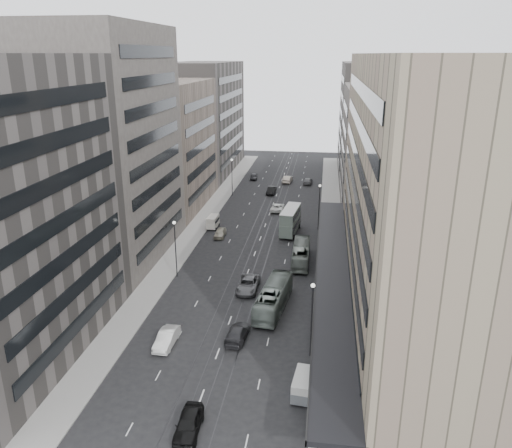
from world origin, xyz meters
The scene contains 29 objects.
ground centered at (0.00, 0.00, 0.00)m, with size 220.00×220.00×0.00m, color black.
sidewalk_right centered at (12.00, 37.50, 0.07)m, with size 4.00×125.00×0.15m, color gray.
sidewalk_left centered at (-12.00, 37.50, 0.07)m, with size 4.00×125.00×0.15m, color gray.
department_store centered at (21.45, 8.00, 14.95)m, with size 19.20×60.00×30.00m.
building_right_mid centered at (21.50, 52.00, 12.00)m, with size 15.00×28.00×24.00m, color #4C4741.
building_right_far centered at (21.50, 82.00, 14.00)m, with size 15.00×32.00×28.00m, color #615B57.
building_left_b centered at (-21.50, 19.00, 17.00)m, with size 15.00×26.00×34.00m, color #4C4741.
building_left_c centered at (-21.50, 46.00, 12.50)m, with size 15.00×28.00×25.00m, color #79695E.
building_left_d centered at (-21.50, 79.00, 14.00)m, with size 15.00×38.00×28.00m, color #615B57.
lamp_right_near centered at (9.70, -5.00, 5.20)m, with size 0.44×0.44×8.32m.
lamp_right_far centered at (9.70, 35.00, 5.20)m, with size 0.44×0.44×8.32m.
lamp_left_near centered at (-9.70, 12.00, 5.20)m, with size 0.44×0.44×8.32m.
lamp_left_far centered at (-9.70, 55.00, 5.20)m, with size 0.44×0.44×8.32m.
bus_near centered at (4.81, 4.58, 1.58)m, with size 2.65×11.34×3.16m, color gray.
bus_far centered at (7.41, 19.61, 1.43)m, with size 2.40×10.25×2.85m, color gray.
double_decker centered at (4.84, 32.29, 2.45)m, with size 3.34×8.52×4.55m.
vw_microbus centered at (9.20, -11.49, 1.16)m, with size 2.10×4.01×2.08m.
panel_van centered at (-9.20, 33.08, 1.25)m, with size 1.89×3.65×2.26m.
sedan_0 centered at (0.05, -17.58, 0.83)m, with size 1.97×4.89×1.67m, color black.
sedan_1 centered at (-5.79, -5.12, 0.80)m, with size 1.70×4.88×1.61m, color white.
sedan_2 centered at (0.91, 9.23, 0.81)m, with size 2.70×5.85×1.62m, color #565658.
sedan_3 centered at (1.61, -2.92, 0.75)m, with size 2.09×5.15×1.50m, color #232325.
sedan_4 centered at (-6.97, 28.76, 0.73)m, with size 1.72×4.27×1.46m, color #A59E88.
sedan_5 centered at (-1.26, 57.83, 0.79)m, with size 1.68×4.81×1.59m, color black.
sedan_6 centered at (1.36, 45.21, 0.73)m, with size 2.43×5.27×1.47m, color white.
sedan_7 centered at (6.52, 68.06, 0.71)m, with size 1.99×4.89×1.42m, color #5A5A5C.
sedan_8 centered at (-7.12, 70.76, 0.72)m, with size 1.69×4.20×1.43m, color #2A2A2D.
sedan_9 centered at (1.56, 68.67, 0.85)m, with size 1.80×5.15×1.70m, color beige.
pedestrian centered at (10.20, -6.36, 0.98)m, with size 0.60×0.40×1.66m, color black.
Camera 1 is at (10.26, -50.30, 29.95)m, focal length 35.00 mm.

